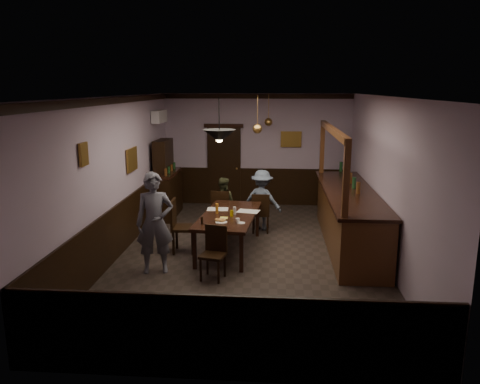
# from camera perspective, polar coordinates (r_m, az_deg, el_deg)

# --- Properties ---
(room) EXTENTS (5.01, 8.01, 3.01)m
(room) POSITION_cam_1_polar(r_m,az_deg,el_deg) (8.72, 1.07, 1.69)
(room) COLOR #2D2621
(room) RESTS_ON ground
(dining_table) EXTENTS (1.21, 2.29, 0.75)m
(dining_table) POSITION_cam_1_polar(r_m,az_deg,el_deg) (9.10, -1.35, -3.11)
(dining_table) COLOR black
(dining_table) RESTS_ON ground
(chair_far_left) EXTENTS (0.40, 0.40, 0.93)m
(chair_far_left) POSITION_cam_1_polar(r_m,az_deg,el_deg) (10.44, -2.37, -2.03)
(chair_far_left) COLOR black
(chair_far_left) RESTS_ON ground
(chair_far_right) EXTENTS (0.39, 0.39, 0.89)m
(chair_far_right) POSITION_cam_1_polar(r_m,az_deg,el_deg) (10.30, 2.53, -2.37)
(chair_far_right) COLOR black
(chair_far_right) RESTS_ON ground
(chair_near) EXTENTS (0.46, 0.46, 0.89)m
(chair_near) POSITION_cam_1_polar(r_m,az_deg,el_deg) (7.92, -3.16, -7.06)
(chair_near) COLOR black
(chair_near) RESTS_ON ground
(chair_side) EXTENTS (0.47, 0.47, 1.05)m
(chair_side) POSITION_cam_1_polar(r_m,az_deg,el_deg) (9.16, -7.37, -3.84)
(chair_side) COLOR black
(chair_side) RESTS_ON ground
(person_standing) EXTENTS (0.72, 0.55, 1.76)m
(person_standing) POSITION_cam_1_polar(r_m,az_deg,el_deg) (8.17, -10.35, -3.74)
(person_standing) COLOR #5A5A66
(person_standing) RESTS_ON ground
(person_seated_left) EXTENTS (0.67, 0.58, 1.17)m
(person_seated_left) POSITION_cam_1_polar(r_m,az_deg,el_deg) (10.68, -2.10, -1.29)
(person_seated_left) COLOR #43472A
(person_seated_left) RESTS_ON ground
(person_seated_right) EXTENTS (0.99, 0.75, 1.36)m
(person_seated_right) POSITION_cam_1_polar(r_m,az_deg,el_deg) (10.51, 2.70, -0.98)
(person_seated_right) COLOR slate
(person_seated_right) RESTS_ON ground
(newspaper_left) EXTENTS (0.43, 0.32, 0.01)m
(newspaper_left) POSITION_cam_1_polar(r_m,az_deg,el_deg) (9.44, -2.74, -2.11)
(newspaper_left) COLOR silver
(newspaper_left) RESTS_ON dining_table
(newspaper_right) EXTENTS (0.47, 0.38, 0.01)m
(newspaper_right) POSITION_cam_1_polar(r_m,az_deg,el_deg) (9.27, 1.02, -2.37)
(newspaper_right) COLOR silver
(newspaper_right) RESTS_ON dining_table
(napkin) EXTENTS (0.16, 0.16, 0.00)m
(napkin) POSITION_cam_1_polar(r_m,az_deg,el_deg) (8.83, -1.98, -3.16)
(napkin) COLOR #DACD50
(napkin) RESTS_ON dining_table
(saucer) EXTENTS (0.15, 0.15, 0.01)m
(saucer) POSITION_cam_1_polar(r_m,az_deg,el_deg) (8.48, 0.12, -3.79)
(saucer) COLOR white
(saucer) RESTS_ON dining_table
(coffee_cup) EXTENTS (0.09, 0.09, 0.07)m
(coffee_cup) POSITION_cam_1_polar(r_m,az_deg,el_deg) (8.49, -0.28, -3.47)
(coffee_cup) COLOR white
(coffee_cup) RESTS_ON saucer
(pastry_plate) EXTENTS (0.22, 0.22, 0.01)m
(pastry_plate) POSITION_cam_1_polar(r_m,az_deg,el_deg) (8.53, -2.30, -3.70)
(pastry_plate) COLOR white
(pastry_plate) RESTS_ON dining_table
(pastry_ring_a) EXTENTS (0.13, 0.13, 0.04)m
(pastry_ring_a) POSITION_cam_1_polar(r_m,az_deg,el_deg) (8.59, -2.67, -3.40)
(pastry_ring_a) COLOR #C68C47
(pastry_ring_a) RESTS_ON pastry_plate
(pastry_ring_b) EXTENTS (0.13, 0.13, 0.04)m
(pastry_ring_b) POSITION_cam_1_polar(r_m,az_deg,el_deg) (8.56, -2.19, -3.44)
(pastry_ring_b) COLOR #C68C47
(pastry_ring_b) RESTS_ON pastry_plate
(soda_can) EXTENTS (0.07, 0.07, 0.12)m
(soda_can) POSITION_cam_1_polar(r_m,az_deg,el_deg) (8.92, -1.02, -2.61)
(soda_can) COLOR yellow
(soda_can) RESTS_ON dining_table
(beer_glass) EXTENTS (0.06, 0.06, 0.20)m
(beer_glass) POSITION_cam_1_polar(r_m,az_deg,el_deg) (9.12, -2.83, -2.02)
(beer_glass) COLOR #BF721E
(beer_glass) RESTS_ON dining_table
(water_glass) EXTENTS (0.06, 0.06, 0.15)m
(water_glass) POSITION_cam_1_polar(r_m,az_deg,el_deg) (9.05, -0.67, -2.28)
(water_glass) COLOR silver
(water_glass) RESTS_ON dining_table
(pepper_mill) EXTENTS (0.04, 0.04, 0.14)m
(pepper_mill) POSITION_cam_1_polar(r_m,az_deg,el_deg) (8.43, -4.65, -3.48)
(pepper_mill) COLOR black
(pepper_mill) RESTS_ON dining_table
(sideboard) EXTENTS (0.52, 1.44, 1.91)m
(sideboard) POSITION_cam_1_polar(r_m,az_deg,el_deg) (11.74, -9.02, 0.75)
(sideboard) COLOR black
(sideboard) RESTS_ON ground
(bar_counter) EXTENTS (0.99, 4.27, 2.39)m
(bar_counter) POSITION_cam_1_polar(r_m,az_deg,el_deg) (9.74, 13.10, -2.87)
(bar_counter) COLOR #482B13
(bar_counter) RESTS_ON ground
(door_back) EXTENTS (0.90, 0.06, 2.10)m
(door_back) POSITION_cam_1_polar(r_m,az_deg,el_deg) (12.75, -1.96, 3.15)
(door_back) COLOR black
(door_back) RESTS_ON ground
(ac_unit) EXTENTS (0.20, 0.85, 0.30)m
(ac_unit) POSITION_cam_1_polar(r_m,az_deg,el_deg) (11.82, -9.82, 9.06)
(ac_unit) COLOR white
(ac_unit) RESTS_ON ground
(picture_left_small) EXTENTS (0.04, 0.28, 0.36)m
(picture_left_small) POSITION_cam_1_polar(r_m,az_deg,el_deg) (7.61, -18.53, 4.38)
(picture_left_small) COLOR olive
(picture_left_small) RESTS_ON ground
(picture_left_large) EXTENTS (0.04, 0.62, 0.48)m
(picture_left_large) POSITION_cam_1_polar(r_m,az_deg,el_deg) (9.91, -13.03, 3.87)
(picture_left_large) COLOR olive
(picture_left_large) RESTS_ON ground
(picture_back) EXTENTS (0.55, 0.04, 0.42)m
(picture_back) POSITION_cam_1_polar(r_m,az_deg,el_deg) (12.59, 6.25, 6.40)
(picture_back) COLOR olive
(picture_back) RESTS_ON ground
(pendant_iron) EXTENTS (0.56, 0.56, 0.76)m
(pendant_iron) POSITION_cam_1_polar(r_m,az_deg,el_deg) (8.01, -2.54, 6.83)
(pendant_iron) COLOR black
(pendant_iron) RESTS_ON ground
(pendant_brass_mid) EXTENTS (0.20, 0.20, 0.81)m
(pendant_brass_mid) POSITION_cam_1_polar(r_m,az_deg,el_deg) (9.95, 2.13, 7.70)
(pendant_brass_mid) COLOR #BF8C3F
(pendant_brass_mid) RESTS_ON ground
(pendant_brass_far) EXTENTS (0.20, 0.20, 0.81)m
(pendant_brass_far) POSITION_cam_1_polar(r_m,az_deg,el_deg) (11.92, 3.48, 8.51)
(pendant_brass_far) COLOR #BF8C3F
(pendant_brass_far) RESTS_ON ground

